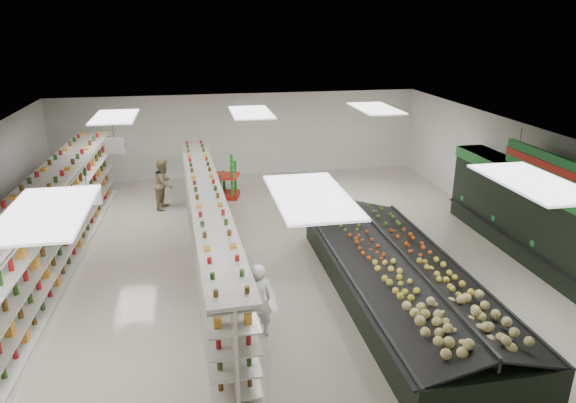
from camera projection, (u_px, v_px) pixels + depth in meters
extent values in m
plane|color=beige|center=(273.00, 263.00, 13.01)|extent=(16.00, 16.00, 0.00)
cube|color=white|center=(272.00, 140.00, 11.93)|extent=(14.00, 16.00, 0.02)
cube|color=white|center=(240.00, 135.00, 19.88)|extent=(14.00, 0.02, 3.20)
cube|color=white|center=(531.00, 188.00, 13.70)|extent=(0.02, 16.00, 3.20)
cube|color=black|center=(549.00, 227.00, 12.40)|extent=(0.80, 8.00, 2.20)
cube|color=#1F7430|center=(556.00, 190.00, 12.08)|extent=(0.85, 8.00, 0.30)
cube|color=black|center=(536.00, 249.00, 12.54)|extent=(0.55, 7.80, 0.15)
cube|color=silver|center=(546.00, 218.00, 12.29)|extent=(0.45, 7.70, 0.03)
cube|color=silver|center=(548.00, 206.00, 12.19)|extent=(0.45, 7.70, 0.03)
cube|color=white|center=(88.00, 195.00, 9.57)|extent=(0.50, 0.06, 0.40)
cube|color=#AF1F14|center=(88.00, 195.00, 9.57)|extent=(0.52, 0.02, 0.12)
cylinder|color=black|center=(86.00, 180.00, 9.47)|extent=(0.01, 0.01, 0.50)
cube|color=white|center=(115.00, 146.00, 13.27)|extent=(0.50, 0.06, 0.40)
cube|color=#AF1F14|center=(115.00, 146.00, 13.27)|extent=(0.52, 0.02, 0.12)
cylinder|color=black|center=(113.00, 135.00, 13.17)|extent=(0.01, 0.01, 0.50)
cube|color=#1F7430|center=(549.00, 166.00, 11.83)|extent=(0.10, 3.20, 0.60)
cube|color=#AF1F14|center=(547.00, 166.00, 11.82)|extent=(0.03, 3.20, 0.18)
cylinder|color=black|center=(520.00, 138.00, 12.81)|extent=(0.01, 0.01, 0.50)
cube|color=white|center=(48.00, 286.00, 11.79)|extent=(1.50, 13.24, 0.13)
cube|color=white|center=(41.00, 244.00, 11.44)|extent=(0.57, 13.21, 2.20)
cube|color=white|center=(32.00, 196.00, 11.06)|extent=(1.50, 13.24, 0.09)
cube|color=silver|center=(36.00, 281.00, 11.71)|extent=(0.99, 13.11, 0.03)
cube|color=silver|center=(32.00, 262.00, 11.55)|extent=(0.99, 13.11, 0.03)
cube|color=silver|center=(28.00, 243.00, 11.39)|extent=(0.99, 13.11, 0.03)
cube|color=silver|center=(25.00, 223.00, 11.23)|extent=(0.99, 13.11, 0.03)
cube|color=silver|center=(21.00, 202.00, 11.06)|extent=(0.99, 13.11, 0.03)
cube|color=silver|center=(59.00, 280.00, 11.78)|extent=(0.99, 13.11, 0.03)
cube|color=silver|center=(56.00, 261.00, 11.62)|extent=(0.99, 13.11, 0.03)
cube|color=silver|center=(52.00, 241.00, 11.46)|extent=(0.99, 13.11, 0.03)
cube|color=silver|center=(49.00, 221.00, 11.30)|extent=(0.99, 13.11, 0.03)
cube|color=silver|center=(46.00, 201.00, 11.14)|extent=(0.99, 13.11, 0.03)
cube|color=white|center=(210.00, 259.00, 13.09)|extent=(1.25, 10.99, 0.11)
cube|color=white|center=(208.00, 228.00, 12.81)|extent=(0.48, 10.96, 1.83)
cube|color=white|center=(206.00, 192.00, 12.49)|extent=(1.25, 10.99, 0.07)
cube|color=silver|center=(201.00, 256.00, 13.01)|extent=(0.82, 10.88, 0.03)
cube|color=silver|center=(200.00, 242.00, 12.88)|extent=(0.82, 10.88, 0.03)
cube|color=silver|center=(199.00, 227.00, 12.74)|extent=(0.82, 10.88, 0.03)
cube|color=silver|center=(198.00, 212.00, 12.61)|extent=(0.82, 10.88, 0.03)
cube|color=silver|center=(197.00, 197.00, 12.48)|extent=(0.82, 10.88, 0.03)
cube|color=silver|center=(218.00, 255.00, 13.10)|extent=(0.82, 10.88, 0.03)
cube|color=silver|center=(217.00, 240.00, 12.97)|extent=(0.82, 10.88, 0.03)
cube|color=silver|center=(216.00, 226.00, 12.83)|extent=(0.82, 10.88, 0.03)
cube|color=silver|center=(215.00, 211.00, 12.70)|extent=(0.82, 10.88, 0.03)
cube|color=silver|center=(215.00, 196.00, 12.56)|extent=(0.82, 10.88, 0.03)
cube|color=black|center=(401.00, 284.00, 11.22)|extent=(2.56, 7.45, 0.74)
cube|color=#262626|center=(347.00, 273.00, 10.87)|extent=(0.07, 7.45, 0.06)
cube|color=#262626|center=(455.00, 263.00, 11.31)|extent=(0.07, 7.45, 0.06)
cube|color=black|center=(373.00, 266.00, 10.94)|extent=(1.38, 7.34, 0.38)
cube|color=black|center=(431.00, 261.00, 11.17)|extent=(1.38, 7.34, 0.38)
cube|color=#262626|center=(403.00, 259.00, 11.02)|extent=(0.05, 7.34, 0.27)
cube|color=#AF1F14|center=(223.00, 195.00, 17.83)|extent=(1.25, 1.00, 0.18)
cube|color=red|center=(222.00, 176.00, 17.60)|extent=(1.31, 1.06, 0.09)
imported|color=white|center=(258.00, 301.00, 9.77)|extent=(0.62, 0.46, 1.55)
imported|color=tan|center=(164.00, 184.00, 16.60)|extent=(0.73, 0.91, 1.64)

